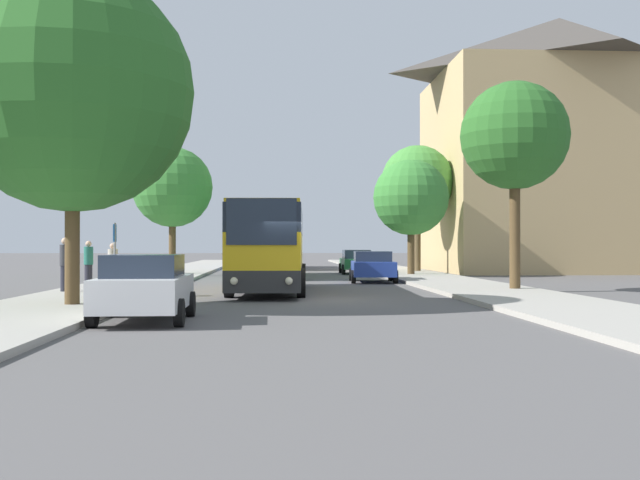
% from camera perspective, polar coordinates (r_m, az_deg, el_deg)
% --- Properties ---
extents(ground_plane, '(300.00, 300.00, 0.00)m').
position_cam_1_polar(ground_plane, '(24.13, -1.30, -4.60)').
color(ground_plane, '#565454').
rests_on(ground_plane, ground).
extents(sidewalk_left, '(4.00, 120.00, 0.15)m').
position_cam_1_polar(sidewalk_left, '(24.88, -17.68, -4.28)').
color(sidewalk_left, '#A39E93').
rests_on(sidewalk_left, ground_plane).
extents(sidewalk_right, '(4.00, 120.00, 0.15)m').
position_cam_1_polar(sidewalk_right, '(25.36, 14.76, -4.21)').
color(sidewalk_right, '#A39E93').
rests_on(sidewalk_right, ground_plane).
extents(building_right_background, '(16.61, 13.17, 17.23)m').
position_cam_1_polar(building_right_background, '(53.67, 17.80, 6.94)').
color(building_right_background, tan).
rests_on(building_right_background, ground_plane).
extents(bus_front, '(3.01, 10.52, 3.24)m').
position_cam_1_polar(bus_front, '(28.34, -3.86, -0.46)').
color(bus_front, '#2D2D2D').
rests_on(bus_front, ground_plane).
extents(bus_middle, '(2.92, 10.85, 3.50)m').
position_cam_1_polar(bus_middle, '(42.03, -3.66, -0.27)').
color(bus_middle, silver).
rests_on(bus_middle, ground_plane).
extents(bus_rear, '(2.92, 11.63, 3.24)m').
position_cam_1_polar(bus_rear, '(56.86, -3.77, -0.44)').
color(bus_rear, silver).
rests_on(bus_rear, ground_plane).
extents(parked_car_left_curb, '(2.08, 3.93, 1.55)m').
position_cam_1_polar(parked_car_left_curb, '(17.68, -13.21, -3.51)').
color(parked_car_left_curb, silver).
rests_on(parked_car_left_curb, ground_plane).
extents(parked_car_right_near, '(2.33, 4.24, 1.48)m').
position_cam_1_polar(parked_car_right_near, '(35.95, 4.03, -1.99)').
color(parked_car_right_near, '#233D9E').
rests_on(parked_car_right_near, ground_plane).
extents(parked_car_right_far, '(2.07, 4.49, 1.48)m').
position_cam_1_polar(parked_car_right_far, '(46.62, 2.79, -1.63)').
color(parked_car_right_far, '#236B38').
rests_on(parked_car_right_far, ground_plane).
extents(bus_stop_sign, '(0.08, 0.45, 2.38)m').
position_cam_1_polar(bus_stop_sign, '(26.41, -15.37, -0.68)').
color(bus_stop_sign, gray).
rests_on(bus_stop_sign, sidewalk_left).
extents(pedestrian_waiting_near, '(0.36, 0.36, 1.70)m').
position_cam_1_polar(pedestrian_waiting_near, '(28.80, -15.51, -1.91)').
color(pedestrian_waiting_near, '#23232D').
rests_on(pedestrian_waiting_near, sidewalk_left).
extents(pedestrian_waiting_far, '(0.36, 0.36, 1.88)m').
position_cam_1_polar(pedestrian_waiting_far, '(27.70, -18.86, -1.74)').
color(pedestrian_waiting_far, '#23232D').
rests_on(pedestrian_waiting_far, sidewalk_left).
extents(pedestrian_walking_back, '(0.36, 0.36, 1.79)m').
position_cam_1_polar(pedestrian_walking_back, '(30.91, -17.23, -1.70)').
color(pedestrian_walking_back, '#23232D').
rests_on(pedestrian_walking_back, sidewalk_left).
extents(tree_left_near, '(4.61, 4.61, 7.27)m').
position_cam_1_polar(tree_left_near, '(43.90, -11.18, 3.95)').
color(tree_left_near, '#513D23').
rests_on(tree_left_near, sidewalk_left).
extents(tree_left_far, '(6.64, 6.64, 9.16)m').
position_cam_1_polar(tree_left_far, '(22.02, -18.33, 10.66)').
color(tree_left_far, '#513D23').
rests_on(tree_left_far, sidewalk_left).
extents(tree_right_near, '(4.58, 4.58, 7.95)m').
position_cam_1_polar(tree_right_near, '(47.80, 7.44, 4.42)').
color(tree_right_near, brown).
rests_on(tree_right_near, sidewalk_right).
extents(tree_right_mid, '(4.28, 4.28, 6.47)m').
position_cam_1_polar(tree_right_mid, '(42.64, 6.94, 3.22)').
color(tree_right_mid, '#513D23').
rests_on(tree_right_mid, sidewalk_right).
extents(tree_right_far, '(4.06, 4.06, 7.76)m').
position_cam_1_polar(tree_right_far, '(29.23, 14.61, 7.64)').
color(tree_right_far, '#513D23').
rests_on(tree_right_far, sidewalk_right).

